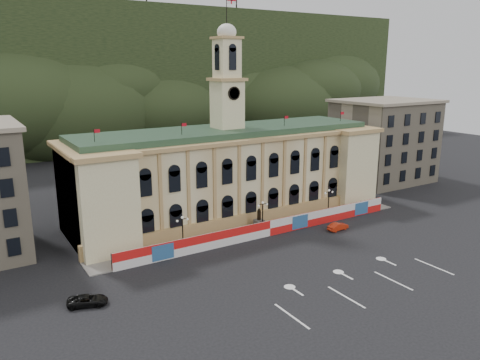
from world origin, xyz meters
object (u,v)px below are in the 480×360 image
black_suv (88,300)px  red_sedan (338,226)px  lamp_center (263,214)px  statue (259,223)px

black_suv → red_sedan: bearing=-65.6°
red_sedan → lamp_center: bearing=57.4°
red_sedan → black_suv: 41.12m
statue → lamp_center: 2.14m
statue → black_suv: size_ratio=0.77×
lamp_center → red_sedan: lamp_center is taller
lamp_center → black_suv: bearing=-163.1°
red_sedan → black_suv: size_ratio=0.81×
red_sedan → black_suv: (-40.97, -3.41, -0.01)m
statue → red_sedan: 12.88m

